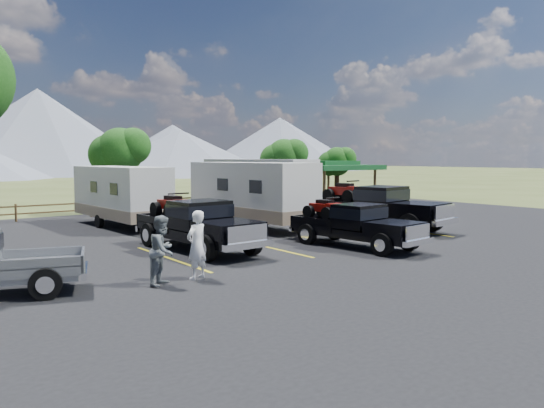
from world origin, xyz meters
TOP-DOWN VIEW (x-y plane):
  - ground at (0.00, 0.00)m, footprint 320.00×320.00m
  - asphalt_lot at (0.00, 3.00)m, footprint 44.00×34.00m
  - stall_lines at (0.00, 4.00)m, footprint 12.12×5.50m
  - tree_ne_a at (8.97, 17.01)m, footprint 3.11×2.92m
  - tree_ne_b at (14.98, 18.01)m, footprint 2.77×2.59m
  - tree_north at (-2.03, 19.02)m, footprint 3.46×3.24m
  - rail_fence at (2.00, 18.50)m, footprint 36.12×0.12m
  - pavilion at (13.00, 17.00)m, footprint 6.20×6.20m
  - rig_left at (-4.47, 5.02)m, footprint 2.50×6.30m
  - rig_center at (0.72, 2.03)m, footprint 2.43×5.70m
  - rig_right at (5.21, 4.99)m, footprint 3.34×7.15m
  - trailer_left at (-4.21, 13.19)m, footprint 2.59×8.57m
  - trailer_center at (0.70, 8.96)m, footprint 2.78×9.17m
  - trailer_right at (5.19, 14.67)m, footprint 3.85×9.58m
  - person_a at (-6.71, 0.85)m, footprint 0.82×0.67m
  - person_b at (-7.78, 0.79)m, footprint 1.15×1.13m

SIDE VIEW (x-z plane):
  - ground at x=0.00m, z-range 0.00..0.00m
  - asphalt_lot at x=0.00m, z-range 0.00..0.04m
  - stall_lines at x=0.00m, z-range 0.04..0.05m
  - rail_fence at x=2.00m, z-range 0.11..1.11m
  - rig_center at x=0.72m, z-range 0.01..1.85m
  - person_b at x=-7.78m, z-range 0.04..1.92m
  - person_a at x=-6.71m, z-range 0.04..1.98m
  - rig_left at x=-4.47m, z-range 0.00..2.07m
  - rig_right at x=5.21m, z-range 0.00..2.29m
  - trailer_left at x=-4.21m, z-range 0.11..3.08m
  - trailer_center at x=0.70m, z-range 0.11..3.29m
  - trailer_right at x=5.19m, z-range 0.12..3.43m
  - pavilion at x=13.00m, z-range 1.18..4.40m
  - tree_ne_b at x=14.98m, z-range 0.99..5.26m
  - tree_ne_a at x=8.97m, z-range 1.10..5.86m
  - tree_north at x=-2.03m, z-range 1.21..6.46m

